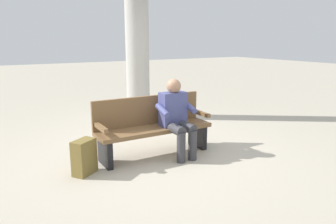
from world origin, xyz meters
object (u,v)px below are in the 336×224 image
Objects in this scene: bench_near at (153,126)px; support_pillar at (137,40)px; person_seated at (177,116)px; backpack at (84,157)px.

support_pillar reaches higher than bench_near.
support_pillar is at bearing -102.49° from person_seated.
backpack is (1.43, -0.02, -0.40)m from person_seated.
person_seated is 0.34× the size of support_pillar.
person_seated reaches higher than backpack.
backpack is at bearing 10.67° from bench_near.
support_pillar reaches higher than person_seated.
bench_near is at bearing 69.58° from support_pillar.
bench_near reaches higher than backpack.
support_pillar is at bearing -128.13° from backpack.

